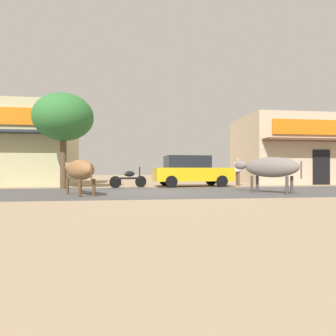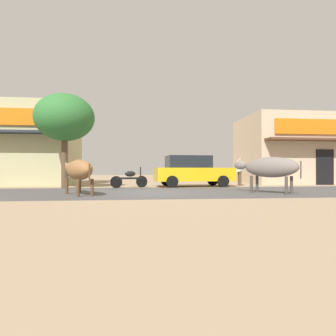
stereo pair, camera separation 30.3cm
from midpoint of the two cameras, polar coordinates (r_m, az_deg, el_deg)
name	(u,v)px [view 2 (the right image)]	position (r m, az deg, el deg)	size (l,w,h in m)	color
ground	(148,192)	(12.12, -3.12, -4.58)	(80.00, 80.00, 0.00)	tan
asphalt_road	(148,192)	(12.12, -3.12, -4.57)	(72.00, 6.08, 0.00)	#4E4C4B
storefront_left_cafe	(5,145)	(20.63, -28.01, 3.81)	(8.18, 5.89, 4.73)	#BDB787
storefront_right_club	(301,150)	(22.36, 24.20, 3.07)	(7.79, 5.89, 4.41)	beige
roadside_tree	(65,118)	(15.35, -18.40, 8.96)	(2.81, 2.81, 4.52)	brown
parked_hatchback_car	(192,171)	(16.18, 5.09, -0.52)	(4.23, 2.04, 1.64)	yellow
parked_motorcycle	(130,178)	(15.16, -6.66, -1.97)	(1.83, 0.74, 1.04)	black
cow_near_brown	(78,170)	(11.19, -15.81, -0.37)	(1.63, 2.64, 1.26)	olive
cow_far_dark	(269,168)	(12.10, 19.25, 0.08)	(2.00, 2.37, 1.38)	slate
pedestrian_by_shop	(240,169)	(17.47, 13.86, -0.27)	(0.46, 0.61, 1.56)	brown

